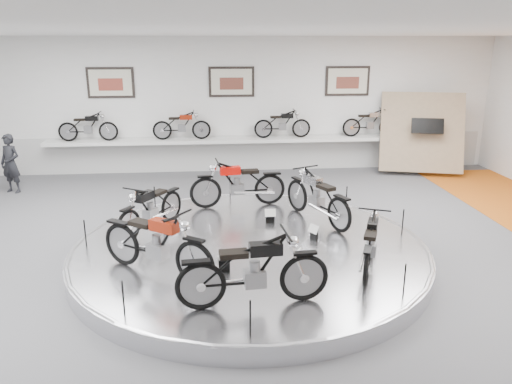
{
  "coord_description": "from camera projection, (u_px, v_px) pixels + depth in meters",
  "views": [
    {
      "loc": [
        -0.67,
        -8.07,
        3.83
      ],
      "look_at": [
        0.14,
        0.6,
        1.2
      ],
      "focal_mm": 35.0,
      "sensor_mm": 36.0,
      "label": 1
    }
  ],
  "objects": [
    {
      "name": "floor",
      "position": [
        251.0,
        267.0,
        8.86
      ],
      "size": [
        16.0,
        16.0,
        0.0
      ],
      "primitive_type": "plane",
      "color": "#4E4E50",
      "rests_on": "ground"
    },
    {
      "name": "ceiling",
      "position": [
        251.0,
        30.0,
        7.71
      ],
      "size": [
        16.0,
        16.0,
        0.0
      ],
      "primitive_type": "plane",
      "rotation": [
        3.14,
        0.0,
        0.0
      ],
      "color": "white",
      "rests_on": "wall_back"
    },
    {
      "name": "wall_back",
      "position": [
        232.0,
        106.0,
        14.96
      ],
      "size": [
        16.0,
        0.0,
        16.0
      ],
      "primitive_type": "plane",
      "rotation": [
        1.57,
        0.0,
        0.0
      ],
      "color": "silver",
      "rests_on": "floor"
    },
    {
      "name": "dado_band",
      "position": [
        232.0,
        153.0,
        15.36
      ],
      "size": [
        15.68,
        0.04,
        1.1
      ],
      "primitive_type": "cube",
      "color": "#BCBCBA",
      "rests_on": "floor"
    },
    {
      "name": "display_platform",
      "position": [
        250.0,
        252.0,
        9.1
      ],
      "size": [
        6.4,
        6.4,
        0.3
      ],
      "primitive_type": "cylinder",
      "color": "silver",
      "rests_on": "floor"
    },
    {
      "name": "platform_rim",
      "position": [
        250.0,
        246.0,
        9.07
      ],
      "size": [
        6.4,
        6.4,
        0.1
      ],
      "primitive_type": "torus",
      "color": "#B2B2BA",
      "rests_on": "display_platform"
    },
    {
      "name": "shelf",
      "position": [
        233.0,
        140.0,
        14.96
      ],
      "size": [
        11.0,
        0.55,
        0.1
      ],
      "primitive_type": "cube",
      "color": "silver",
      "rests_on": "wall_back"
    },
    {
      "name": "poster_left",
      "position": [
        111.0,
        83.0,
        14.41
      ],
      "size": [
        1.35,
        0.06,
        0.88
      ],
      "primitive_type": "cube",
      "color": "beige",
      "rests_on": "wall_back"
    },
    {
      "name": "poster_center",
      "position": [
        232.0,
        82.0,
        14.72
      ],
      "size": [
        1.35,
        0.06,
        0.88
      ],
      "primitive_type": "cube",
      "color": "beige",
      "rests_on": "wall_back"
    },
    {
      "name": "poster_right",
      "position": [
        347.0,
        81.0,
        15.02
      ],
      "size": [
        1.35,
        0.06,
        0.88
      ],
      "primitive_type": "cube",
      "color": "beige",
      "rests_on": "wall_back"
    },
    {
      "name": "display_panel",
      "position": [
        422.0,
        132.0,
        14.81
      ],
      "size": [
        2.56,
        1.52,
        2.3
      ],
      "primitive_type": "cube",
      "rotation": [
        -0.35,
        0.0,
        -0.26
      ],
      "color": "#988061",
      "rests_on": "floor"
    },
    {
      "name": "shelf_bike_a",
      "position": [
        88.0,
        129.0,
        14.47
      ],
      "size": [
        1.22,
        0.43,
        0.73
      ],
      "primitive_type": null,
      "color": "black",
      "rests_on": "shelf"
    },
    {
      "name": "shelf_bike_b",
      "position": [
        182.0,
        127.0,
        14.71
      ],
      "size": [
        1.22,
        0.43,
        0.73
      ],
      "primitive_type": null,
      "color": "maroon",
      "rests_on": "shelf"
    },
    {
      "name": "shelf_bike_c",
      "position": [
        282.0,
        126.0,
        14.97
      ],
      "size": [
        1.22,
        0.43,
        0.73
      ],
      "primitive_type": null,
      "color": "black",
      "rests_on": "shelf"
    },
    {
      "name": "shelf_bike_d",
      "position": [
        370.0,
        124.0,
        15.21
      ],
      "size": [
        1.22,
        0.43,
        0.73
      ],
      "primitive_type": null,
      "color": "#B3B4B9",
      "rests_on": "shelf"
    },
    {
      "name": "bike_a",
      "position": [
        317.0,
        196.0,
        10.11
      ],
      "size": [
        1.32,
        1.91,
        1.06
      ],
      "primitive_type": null,
      "rotation": [
        0.0,
        0.0,
        2.0
      ],
      "color": "#B3B4B9",
      "rests_on": "display_platform"
    },
    {
      "name": "bike_b",
      "position": [
        238.0,
        183.0,
        11.02
      ],
      "size": [
        1.87,
        0.83,
        1.07
      ],
      "primitive_type": null,
      "rotation": [
        0.0,
        0.0,
        3.25
      ],
      "color": "red",
      "rests_on": "display_platform"
    },
    {
      "name": "bike_c",
      "position": [
        151.0,
        208.0,
        9.54
      ],
      "size": [
        1.37,
        1.71,
        0.97
      ],
      "primitive_type": null,
      "rotation": [
        0.0,
        0.0,
        4.16
      ],
      "color": "black",
      "rests_on": "display_platform"
    },
    {
      "name": "bike_d",
      "position": [
        156.0,
        242.0,
        7.74
      ],
      "size": [
        1.89,
        1.61,
        1.09
      ],
      "primitive_type": null,
      "rotation": [
        0.0,
        0.0,
        5.67
      ],
      "color": "maroon",
      "rests_on": "display_platform"
    },
    {
      "name": "bike_e",
      "position": [
        253.0,
        270.0,
        6.83
      ],
      "size": [
        1.87,
        0.8,
        1.07
      ],
      "primitive_type": null,
      "rotation": [
        0.0,
        0.0,
        6.37
      ],
      "color": "black",
      "rests_on": "display_platform"
    },
    {
      "name": "bike_f",
      "position": [
        371.0,
        243.0,
        7.95
      ],
      "size": [
        1.1,
        1.63,
        0.91
      ],
      "primitive_type": null,
      "rotation": [
        0.0,
        0.0,
        7.46
      ],
      "color": "black",
      "rests_on": "display_platform"
    },
    {
      "name": "visitor",
      "position": [
        11.0,
        164.0,
        13.04
      ],
      "size": [
        0.67,
        0.56,
        1.56
      ],
      "primitive_type": "imported",
      "rotation": [
        0.0,
        0.0,
        -0.39
      ],
      "color": "black",
      "rests_on": "floor"
    }
  ]
}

